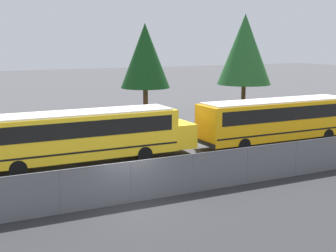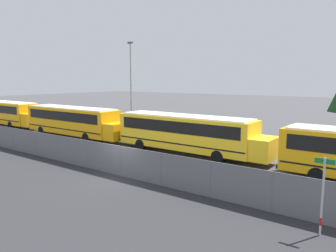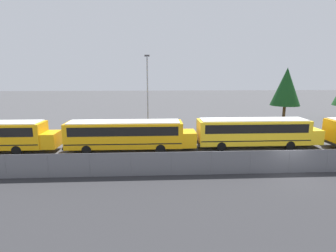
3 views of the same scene
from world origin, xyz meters
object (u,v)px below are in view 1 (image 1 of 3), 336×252
object	(u,v)px
school_bus_3	(280,117)
tree_0	(145,56)
tree_1	(245,49)
school_bus_2	(83,133)

from	to	relation	value
school_bus_3	tree_0	size ratio (longest dim) A/B	1.51
tree_0	tree_1	bearing A→B (deg)	5.04
tree_0	tree_1	world-z (taller)	tree_1
school_bus_3	tree_1	xyz separation A→B (m)	(7.43, 14.70, 4.32)
tree_0	school_bus_2	bearing A→B (deg)	-126.34
school_bus_2	school_bus_3	bearing A→B (deg)	-2.58
school_bus_3	tree_0	xyz separation A→B (m)	(-4.04, 13.69, 3.85)
school_bus_2	tree_0	distance (m)	16.68
school_bus_2	school_bus_3	size ratio (longest dim) A/B	1.00
school_bus_3	tree_1	world-z (taller)	tree_1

